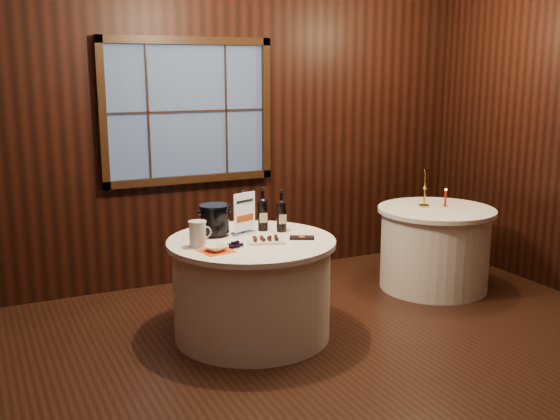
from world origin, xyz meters
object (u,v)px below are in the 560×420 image
main_table (252,288)px  side_table (435,248)px  port_bottle_right (282,213)px  ice_bucket (215,219)px  port_bottle_left (263,212)px  red_candle (445,200)px  chocolate_box (302,238)px  chocolate_plate (266,240)px  glass_pitcher (198,234)px  cracker_bowl (216,248)px  sign_stand (244,220)px  grape_bunch (236,245)px  brass_candlestick (425,193)px

main_table → side_table: 2.02m
port_bottle_right → ice_bucket: 0.53m
port_bottle_left → red_candle: port_bottle_left is taller
main_table → ice_bucket: size_ratio=5.27×
chocolate_box → port_bottle_left: bearing=140.3°
chocolate_plate → main_table: bearing=122.7°
port_bottle_left → glass_pitcher: bearing=-141.8°
main_table → cracker_bowl: (-0.35, -0.18, 0.41)m
main_table → chocolate_plate: bearing=-57.3°
port_bottle_right → cracker_bowl: size_ratio=2.21×
main_table → red_candle: red_candle is taller
side_table → port_bottle_right: 1.77m
glass_pitcher → chocolate_plate: bearing=-15.9°
chocolate_plate → chocolate_box: size_ratio=1.67×
sign_stand → port_bottle_right: size_ratio=1.01×
main_table → grape_bunch: bearing=-139.8°
glass_pitcher → red_candle: glass_pitcher is taller
grape_bunch → sign_stand: bearing=59.0°
glass_pitcher → main_table: bearing=-3.0°
chocolate_plate → cracker_bowl: 0.43m
red_candle → chocolate_box: bearing=-165.5°
ice_bucket → glass_pitcher: bearing=-132.3°
port_bottle_right → grape_bunch: (-0.50, -0.29, -0.13)m
port_bottle_left → ice_bucket: bearing=-163.6°
grape_bunch → cracker_bowl: bearing=-171.4°
sign_stand → ice_bucket: 0.23m
grape_bunch → chocolate_plate: bearing=10.4°
port_bottle_left → chocolate_plate: 0.38m
ice_bucket → port_bottle_left: bearing=-1.3°
port_bottle_right → chocolate_box: (0.04, -0.27, -0.14)m
side_table → chocolate_plate: bearing=-167.9°
port_bottle_right → main_table: bearing=-145.9°
port_bottle_left → cracker_bowl: port_bottle_left is taller
sign_stand → chocolate_plate: sign_stand is taller
chocolate_box → red_candle: size_ratio=1.07×
sign_stand → port_bottle_left: size_ratio=0.99×
grape_bunch → brass_candlestick: (2.12, 0.56, 0.11)m
side_table → ice_bucket: size_ratio=4.45×
ice_bucket → chocolate_plate: ice_bucket is taller
main_table → port_bottle_left: size_ratio=3.69×
ice_bucket → side_table: bearing=1.7°
sign_stand → grape_bunch: 0.41m
main_table → cracker_bowl: 0.57m
sign_stand → grape_bunch: (-0.20, -0.34, -0.10)m
sign_stand → glass_pitcher: (-0.44, -0.19, -0.02)m
ice_bucket → brass_candlestick: 2.14m
chocolate_plate → port_bottle_right: bearing=44.4°
chocolate_box → brass_candlestick: bearing=45.9°
chocolate_plate → brass_candlestick: size_ratio=0.87×
sign_stand → chocolate_box: size_ratio=1.82×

